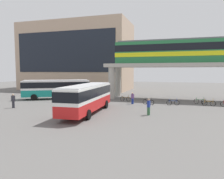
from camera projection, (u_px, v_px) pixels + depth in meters
The scene contains 14 objects.
ground_plane at pixel (102, 101), 34.05m from camera, with size 120.00×120.00×0.00m, color #605E5B.
station_building at pixel (77, 57), 54.64m from camera, with size 27.36×12.75×16.59m.
elevated_platform at pixel (189, 69), 34.13m from camera, with size 27.14×5.65×5.97m.
train at pixel (180, 51), 34.31m from camera, with size 20.99×2.96×3.84m.
bus_main at pixel (87, 96), 23.89m from camera, with size 3.26×11.18×3.22m.
bus_secondary at pixel (57, 87), 36.12m from camera, with size 10.84×7.70×3.22m.
bicycle_black at pixel (148, 102), 30.14m from camera, with size 1.70×0.68×1.04m.
bicycle_green at pixel (200, 101), 30.85m from camera, with size 1.76×0.44×1.04m.
bicycle_orange at pixel (209, 103), 29.08m from camera, with size 1.76×0.44×1.04m.
bicycle_blue at pixel (173, 103), 29.54m from camera, with size 1.75×0.50×1.04m.
bicycle_brown at pixel (125, 99), 33.40m from camera, with size 1.78×0.30×1.04m.
pedestrian_waiting_near_stop at pixel (133, 99), 30.55m from camera, with size 0.47×0.46×1.69m.
pedestrian_by_bike_rack at pixel (149, 107), 22.87m from camera, with size 0.33×0.44×1.80m.
pedestrian_near_building at pixel (13, 101), 27.31m from camera, with size 0.38×0.47×1.84m.
Camera 1 is at (11.69, -21.71, 4.78)m, focal length 34.11 mm.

